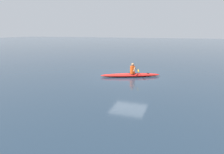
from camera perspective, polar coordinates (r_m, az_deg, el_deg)
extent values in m
plane|color=#1E2D3D|center=(14.01, 5.10, 0.14)|extent=(160.00, 160.00, 0.00)
ellipsoid|color=red|center=(13.93, 5.41, 0.56)|extent=(4.12, 2.28, 0.24)
torus|color=black|center=(13.93, 5.95, 0.98)|extent=(0.71, 0.71, 0.04)
cylinder|color=black|center=(14.17, 10.50, 1.08)|extent=(0.18, 0.18, 0.02)
cylinder|color=#E04C14|center=(13.87, 6.05, 2.12)|extent=(0.35, 0.35, 0.52)
sphere|color=#936B4C|center=(13.80, 6.09, 3.63)|extent=(0.21, 0.21, 0.21)
cylinder|color=black|center=(13.89, 6.88, 2.61)|extent=(0.84, 1.82, 0.03)
ellipsoid|color=gold|center=(14.84, 6.14, 3.33)|extent=(0.20, 0.38, 0.17)
ellipsoid|color=gold|center=(12.93, 7.72, 1.79)|extent=(0.20, 0.38, 0.17)
cylinder|color=#936B4C|center=(14.14, 6.18, 2.61)|extent=(0.27, 0.24, 0.34)
cylinder|color=#936B4C|center=(13.61, 6.59, 2.18)|extent=(0.15, 0.32, 0.34)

